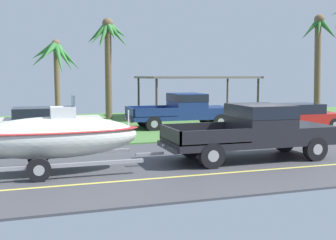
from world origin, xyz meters
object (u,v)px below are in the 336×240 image
object	(u,v)px
palm_tree_near_left	(319,44)
boat_on_trailer	(54,137)
parked_sedan_far	(299,117)
palm_tree_near_right	(57,59)
palm_tree_mid	(108,44)
carport_awning	(196,78)
parked_sedan_near	(48,122)
pickup_truck_towing	(259,128)
parked_pickup_background	(186,109)

from	to	relation	value
palm_tree_near_left	boat_on_trailer	bearing A→B (deg)	-149.33
parked_sedan_far	palm_tree_near_right	bearing A→B (deg)	152.44
palm_tree_mid	parked_sedan_far	bearing A→B (deg)	-44.07
parked_sedan_far	palm_tree_mid	xyz separation A→B (m)	(-8.49, 8.22, 4.12)
carport_awning	palm_tree_near_right	bearing A→B (deg)	-170.17
palm_tree_near_right	parked_sedan_near	bearing A→B (deg)	-98.80
boat_on_trailer	parked_sedan_far	xyz separation A→B (m)	(12.55, 5.99, -0.38)
parked_sedan_far	palm_tree_near_right	size ratio (longest dim) A/B	0.90
boat_on_trailer	palm_tree_near_right	size ratio (longest dim) A/B	1.24
pickup_truck_towing	palm_tree_near_right	world-z (taller)	palm_tree_near_right
parked_sedan_far	parked_pickup_background	bearing A→B (deg)	153.73
pickup_truck_towing	boat_on_trailer	xyz separation A→B (m)	(-6.73, 0.00, 0.01)
carport_awning	palm_tree_near_right	xyz separation A→B (m)	(-9.10, -1.58, 1.09)
boat_on_trailer	palm_tree_near_right	xyz separation A→B (m)	(0.78, 12.14, 2.69)
pickup_truck_towing	boat_on_trailer	world-z (taller)	boat_on_trailer
palm_tree_near_left	palm_tree_mid	size ratio (longest dim) A/B	1.03
parked_sedan_near	palm_tree_near_left	distance (m)	17.17
carport_awning	palm_tree_near_left	world-z (taller)	palm_tree_near_left
boat_on_trailer	palm_tree_mid	size ratio (longest dim) A/B	0.94
palm_tree_near_left	palm_tree_mid	bearing A→B (deg)	160.62
parked_sedan_near	palm_tree_near_right	size ratio (longest dim) A/B	0.98
boat_on_trailer	carport_awning	distance (m)	16.98
pickup_truck_towing	palm_tree_near_left	xyz separation A→B (m)	(9.83, 9.82, 3.74)
pickup_truck_towing	parked_sedan_far	world-z (taller)	pickup_truck_towing
boat_on_trailer	palm_tree_near_left	size ratio (longest dim) A/B	0.91
parked_pickup_background	parked_sedan_near	size ratio (longest dim) A/B	1.21
parked_sedan_near	palm_tree_near_right	world-z (taller)	palm_tree_near_right
parked_sedan_far	palm_tree_near_right	distance (m)	13.63
palm_tree_mid	parked_sedan_near	bearing A→B (deg)	-120.64
parked_sedan_far	palm_tree_near_left	world-z (taller)	palm_tree_near_left
palm_tree_mid	parked_pickup_background	bearing A→B (deg)	-60.19
parked_sedan_far	carport_awning	xyz separation A→B (m)	(-2.67, 7.72, 1.98)
palm_tree_near_right	palm_tree_mid	world-z (taller)	palm_tree_mid
parked_pickup_background	parked_sedan_near	xyz separation A→B (m)	(-7.23, -1.15, -0.37)
pickup_truck_towing	carport_awning	world-z (taller)	carport_awning
pickup_truck_towing	boat_on_trailer	bearing A→B (deg)	180.00
pickup_truck_towing	carport_awning	xyz separation A→B (m)	(3.16, 13.71, 1.62)
parked_pickup_background	parked_sedan_far	bearing A→B (deg)	-26.27
palm_tree_near_left	pickup_truck_towing	bearing A→B (deg)	-135.03
parked_pickup_background	carport_awning	size ratio (longest dim) A/B	0.79
boat_on_trailer	palm_tree_near_right	world-z (taller)	palm_tree_near_right
parked_sedan_near	carport_awning	size ratio (longest dim) A/B	0.65
pickup_truck_towing	parked_sedan_far	xyz separation A→B (m)	(5.82, 5.99, -0.37)
carport_awning	pickup_truck_towing	bearing A→B (deg)	-102.96
pickup_truck_towing	palm_tree_near_left	size ratio (longest dim) A/B	0.90
boat_on_trailer	palm_tree_mid	bearing A→B (deg)	74.04
pickup_truck_towing	parked_pickup_background	size ratio (longest dim) A/B	1.03
palm_tree_near_left	palm_tree_near_right	size ratio (longest dim) A/B	1.36
boat_on_trailer	carport_awning	xyz separation A→B (m)	(9.88, 13.71, 1.60)
parked_sedan_far	carport_awning	distance (m)	8.41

